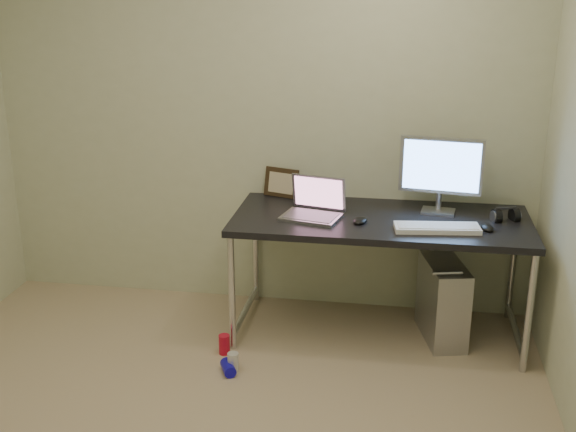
{
  "coord_description": "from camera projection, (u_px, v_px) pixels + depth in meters",
  "views": [
    {
      "loc": [
        0.9,
        -2.7,
        2.12
      ],
      "look_at": [
        0.29,
        1.02,
        0.85
      ],
      "focal_mm": 45.0,
      "sensor_mm": 36.0,
      "label": 1
    }
  ],
  "objects": [
    {
      "name": "monitor",
      "position": [
        441.0,
        169.0,
        4.27
      ],
      "size": [
        0.49,
        0.17,
        0.46
      ],
      "rotation": [
        0.0,
        0.0,
        -0.13
      ],
      "color": "#A4A5AC",
      "rests_on": "desk"
    },
    {
      "name": "picture_frame",
      "position": [
        281.0,
        183.0,
        4.63
      ],
      "size": [
        0.24,
        0.14,
        0.19
      ],
      "primitive_type": "cube",
      "rotation": [
        -0.21,
        0.0,
        -0.32
      ],
      "color": "black",
      "rests_on": "desk"
    },
    {
      "name": "mouse_left",
      "position": [
        360.0,
        219.0,
        4.16
      ],
      "size": [
        0.11,
        0.14,
        0.04
      ],
      "primitive_type": "ellipsoid",
      "rotation": [
        0.0,
        0.0,
        -0.31
      ],
      "color": "black",
      "rests_on": "desk"
    },
    {
      "name": "keyboard",
      "position": [
        437.0,
        228.0,
        4.04
      ],
      "size": [
        0.49,
        0.21,
        0.03
      ],
      "primitive_type": "cube",
      "rotation": [
        0.0,
        0.0,
        0.12
      ],
      "color": "white",
      "rests_on": "desk"
    },
    {
      "name": "desk",
      "position": [
        381.0,
        229.0,
        4.28
      ],
      "size": [
        1.75,
        0.76,
        0.75
      ],
      "color": "black",
      "rests_on": "ground"
    },
    {
      "name": "webcam",
      "position": [
        325.0,
        190.0,
        4.5
      ],
      "size": [
        0.04,
        0.03,
        0.12
      ],
      "rotation": [
        0.0,
        0.0,
        -0.13
      ],
      "color": "silver",
      "rests_on": "desk"
    },
    {
      "name": "wall_back",
      "position": [
        261.0,
        118.0,
        4.57
      ],
      "size": [
        3.5,
        0.02,
        2.5
      ],
      "primitive_type": "cube",
      "color": "beige",
      "rests_on": "ground"
    },
    {
      "name": "cable_b",
      "position": [
        448.0,
        261.0,
        4.6
      ],
      "size": [
        0.02,
        0.11,
        0.71
      ],
      "primitive_type": "cylinder",
      "rotation": [
        0.14,
        0.0,
        0.09
      ],
      "color": "black",
      "rests_on": "ground"
    },
    {
      "name": "mouse_right",
      "position": [
        487.0,
        227.0,
        4.05
      ],
      "size": [
        0.09,
        0.12,
        0.04
      ],
      "primitive_type": "ellipsoid",
      "rotation": [
        0.0,
        0.0,
        0.17
      ],
      "color": "black",
      "rests_on": "desk"
    },
    {
      "name": "can_red",
      "position": [
        224.0,
        344.0,
        4.22
      ],
      "size": [
        0.08,
        0.08,
        0.12
      ],
      "primitive_type": "cylinder",
      "rotation": [
        0.0,
        0.0,
        -0.36
      ],
      "color": "red",
      "rests_on": "ground"
    },
    {
      "name": "can_white",
      "position": [
        233.0,
        362.0,
        4.02
      ],
      "size": [
        0.08,
        0.08,
        0.11
      ],
      "primitive_type": "cylinder",
      "rotation": [
        0.0,
        0.0,
        0.32
      ],
      "color": "silver",
      "rests_on": "ground"
    },
    {
      "name": "headphones",
      "position": [
        505.0,
        216.0,
        4.2
      ],
      "size": [
        0.18,
        0.1,
        0.1
      ],
      "rotation": [
        0.0,
        0.0,
        0.33
      ],
      "color": "black",
      "rests_on": "desk"
    },
    {
      "name": "can_blue",
      "position": [
        228.0,
        368.0,
        4.02
      ],
      "size": [
        0.11,
        0.14,
        0.07
      ],
      "primitive_type": "cylinder",
      "rotation": [
        1.57,
        0.0,
        0.46
      ],
      "color": "#130CC0",
      "rests_on": "ground"
    },
    {
      "name": "tower_computer",
      "position": [
        443.0,
        300.0,
        4.35
      ],
      "size": [
        0.31,
        0.5,
        0.52
      ],
      "rotation": [
        0.0,
        0.0,
        0.23
      ],
      "color": "#A8A9AC",
      "rests_on": "ground"
    },
    {
      "name": "cable_a",
      "position": [
        434.0,
        256.0,
        4.63
      ],
      "size": [
        0.01,
        0.16,
        0.69
      ],
      "primitive_type": "cylinder",
      "rotation": [
        0.21,
        0.0,
        0.0
      ],
      "color": "black",
      "rests_on": "ground"
    },
    {
      "name": "laptop",
      "position": [
        314.0,
        207.0,
        4.27
      ],
      "size": [
        0.38,
        0.34,
        0.23
      ],
      "rotation": [
        0.0,
        0.0,
        -0.22
      ],
      "color": "#A4A5AC",
      "rests_on": "desk"
    }
  ]
}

